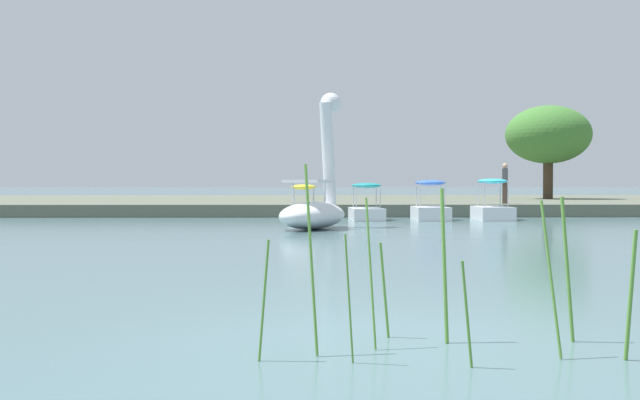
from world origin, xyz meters
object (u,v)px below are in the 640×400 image
Objects in this scene: pedal_boat_yellow at (304,209)px; person_on_path at (505,183)px; pedal_boat_teal at (366,208)px; pedal_boat_cyan at (492,207)px; pedal_boat_blue at (430,209)px; tree_broadleaf_behind_dock at (548,135)px; swan_boat at (315,201)px.

pedal_boat_yellow is 1.06× the size of person_on_path.
pedal_boat_yellow is at bearing -175.83° from pedal_boat_teal.
pedal_boat_teal is at bearing -179.63° from pedal_boat_cyan.
pedal_boat_teal is 1.33× the size of person_on_path.
person_on_path is at bearing 67.90° from pedal_boat_cyan.
pedal_boat_teal is at bearing 179.94° from pedal_boat_blue.
tree_broadleaf_behind_dock is at bearing 63.99° from pedal_boat_cyan.
pedal_boat_yellow is 4.87m from pedal_boat_blue.
tree_broadleaf_behind_dock is 3.02× the size of person_on_path.
pedal_boat_cyan reaches higher than pedal_boat_yellow.
pedal_boat_blue is at bearing -0.06° from pedal_boat_teal.
swan_boat reaches higher than pedal_boat_teal.
pedal_boat_yellow is 0.78× the size of pedal_boat_cyan.
swan_boat reaches higher than person_on_path.
pedal_boat_blue is 1.34× the size of person_on_path.
swan_boat is 7.10m from pedal_boat_blue.
person_on_path is (8.71, 3.75, 1.03)m from pedal_boat_yellow.
pedal_boat_yellow is at bearing -156.71° from person_on_path.
swan_boat is at bearing -132.56° from person_on_path.
swan_boat is 0.81× the size of tree_broadleaf_behind_dock.
pedal_boat_cyan reaches higher than pedal_boat_teal.
person_on_path reaches higher than pedal_boat_cyan.
pedal_boat_yellow is 0.79× the size of pedal_boat_teal.
swan_boat is 1.83× the size of pedal_boat_blue.
pedal_boat_teal is 0.44× the size of tree_broadleaf_behind_dock.
pedal_boat_blue is at bearing -137.04° from person_on_path.
swan_boat reaches higher than pedal_boat_blue.
pedal_boat_blue is 0.44× the size of tree_broadleaf_behind_dock.
tree_broadleaf_behind_dock is at bearing 62.65° from person_on_path.
tree_broadleaf_behind_dock reaches higher than pedal_boat_blue.
pedal_boat_blue is 16.59m from tree_broadleaf_behind_dock.
tree_broadleaf_behind_dock reaches higher than swan_boat.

